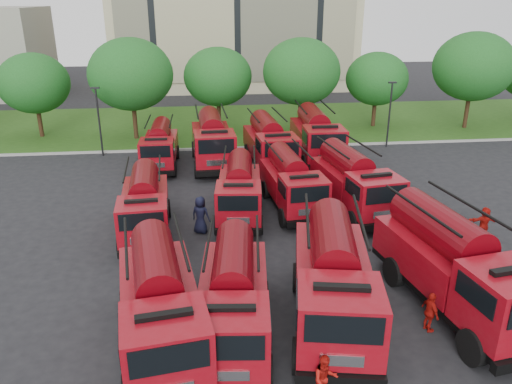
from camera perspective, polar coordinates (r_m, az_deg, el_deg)
ground at (r=22.75m, az=0.81°, el=-7.88°), size 140.00×140.00×0.00m
lawn at (r=47.07m, az=-3.09°, el=7.82°), size 70.00×16.00×0.12m
curb at (r=39.25m, az=-2.39°, el=5.06°), size 70.00×0.30×0.14m
tree_1 at (r=45.25m, az=-24.06°, el=11.28°), size 5.71×5.71×6.98m
tree_2 at (r=41.94m, az=-14.12°, el=12.91°), size 6.72×6.72×8.22m
tree_3 at (r=44.17m, az=-4.38°, el=13.00°), size 5.88×5.88×7.19m
tree_4 at (r=43.42m, az=5.21°, el=13.54°), size 6.55×6.55×8.01m
tree_5 at (r=46.37m, az=13.65°, el=12.46°), size 5.46×5.46×6.68m
tree_6 at (r=48.17m, az=23.61°, el=13.00°), size 6.89×6.89×8.42m
lamp_post_0 at (r=38.53m, az=-17.54°, el=8.11°), size 0.60×0.25×5.11m
lamp_post_1 at (r=40.46m, az=15.05°, el=8.98°), size 0.60×0.25×5.11m
fire_truck_0 at (r=17.23m, az=-10.92°, el=-12.40°), size 3.55×7.56×3.31m
fire_truck_1 at (r=17.43m, az=-2.65°, el=-11.91°), size 3.03×7.04×3.11m
fire_truck_2 at (r=18.25m, az=8.84°, el=-9.80°), size 3.98×8.03×3.50m
fire_truck_3 at (r=20.15m, az=21.93°, el=-7.79°), size 4.00×8.34×3.64m
fire_truck_4 at (r=25.37m, az=-12.60°, el=-1.40°), size 2.76×6.74×3.01m
fire_truck_5 at (r=26.75m, az=-1.92°, el=0.29°), size 2.88×6.70×2.96m
fire_truck_6 at (r=27.75m, az=4.11°, el=1.14°), size 2.95×6.89×3.05m
fire_truck_7 at (r=27.92m, az=11.12°, el=1.18°), size 3.54×7.54×3.30m
fire_truck_8 at (r=35.37m, az=-10.94°, el=5.20°), size 2.43×6.46×2.93m
fire_truck_9 at (r=35.20m, az=-5.00°, el=5.92°), size 3.07×7.77×3.49m
fire_truck_10 at (r=34.59m, az=1.55°, el=5.60°), size 3.17×7.57×3.36m
fire_truck_11 at (r=36.46m, az=6.89°, el=6.43°), size 2.98×7.84×3.54m
firefighter_0 at (r=17.80m, az=12.44°, el=-17.93°), size 0.83×0.71×1.93m
firefighter_2 at (r=19.53m, az=19.01°, el=-14.72°), size 0.67×0.98×1.53m
firefighter_3 at (r=22.43m, az=23.46°, el=-10.33°), size 1.26×0.81×1.81m
firefighter_4 at (r=25.47m, az=-6.27°, el=-4.63°), size 1.13×0.98×1.95m
firefighter_5 at (r=27.32m, az=24.36°, el=-4.68°), size 1.53×0.80×1.58m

